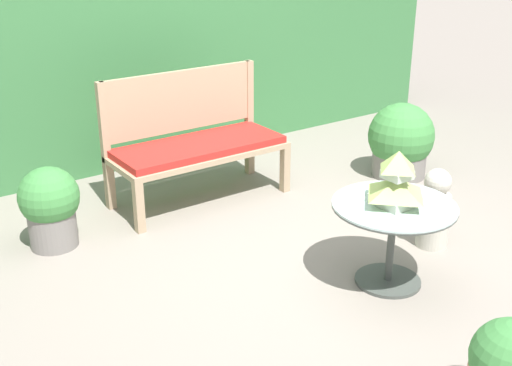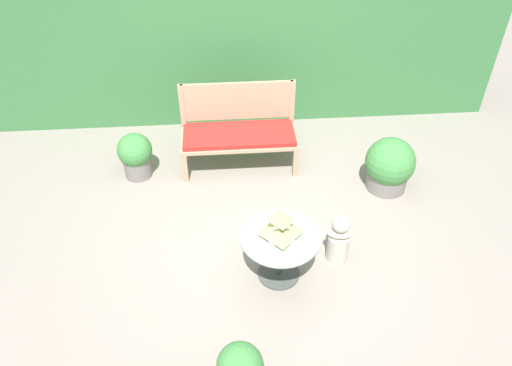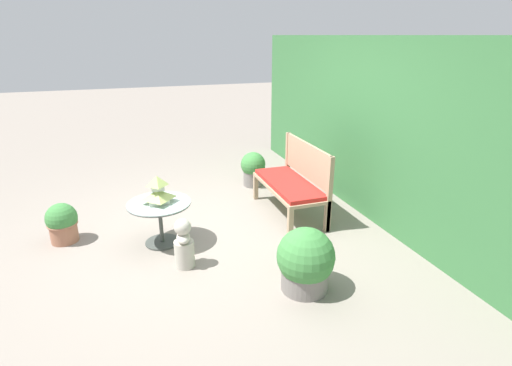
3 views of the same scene
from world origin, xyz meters
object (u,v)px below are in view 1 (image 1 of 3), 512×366
potted_plant_hedge_corner (50,206)px  garden_bench (199,151)px  pagoda_birdhouse (396,182)px  garden_bust (435,210)px  potted_plant_patio_mid (401,142)px  patio_table (393,221)px

potted_plant_hedge_corner → garden_bench: bearing=4.8°
pagoda_birdhouse → garden_bust: 0.71m
garden_bench → potted_plant_hedge_corner: bearing=-175.2°
potted_plant_hedge_corner → potted_plant_patio_mid: bearing=-8.7°
pagoda_birdhouse → potted_plant_patio_mid: (1.34, 1.17, -0.35)m
pagoda_birdhouse → garden_bench: bearing=99.2°
garden_bust → potted_plant_hedge_corner: size_ratio=0.98×
potted_plant_patio_mid → potted_plant_hedge_corner: bearing=171.3°
garden_bench → pagoda_birdhouse: pagoda_birdhouse is taller
garden_bust → pagoda_birdhouse: bearing=-155.8°
garden_bust → potted_plant_hedge_corner: bearing=152.9°
patio_table → garden_bust: bearing=16.1°
potted_plant_patio_mid → garden_bench: bearing=162.0°
pagoda_birdhouse → garden_bust: (0.58, 0.17, -0.39)m
pagoda_birdhouse → potted_plant_patio_mid: size_ratio=0.51×
pagoda_birdhouse → potted_plant_hedge_corner: bearing=132.2°
garden_bench → patio_table: patio_table is taller
patio_table → potted_plant_hedge_corner: potted_plant_hedge_corner is taller
garden_bench → garden_bust: size_ratio=2.45×
pagoda_birdhouse → potted_plant_patio_mid: bearing=41.2°
patio_table → potted_plant_patio_mid: 1.78m
patio_table → pagoda_birdhouse: pagoda_birdhouse is taller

